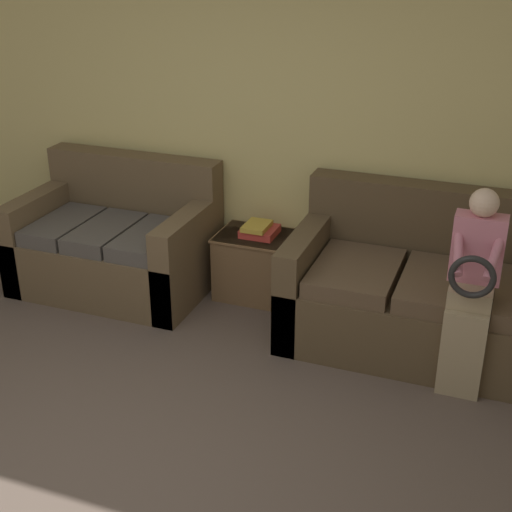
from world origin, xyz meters
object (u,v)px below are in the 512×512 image
object	(u,v)px
couch_main	(445,298)
book_stack	(259,230)
side_shelf	(259,265)
child_left_seated	(472,284)
couch_side	(118,244)

from	to	relation	value
couch_main	book_stack	size ratio (longest dim) A/B	7.73
side_shelf	book_stack	bearing A→B (deg)	135.19
couch_main	child_left_seated	distance (m)	0.56
child_left_seated	book_stack	distance (m)	1.67
couch_main	child_left_seated	bearing A→B (deg)	-67.93
child_left_seated	side_shelf	world-z (taller)	child_left_seated
couch_main	side_shelf	world-z (taller)	couch_main
child_left_seated	book_stack	xyz separation A→B (m)	(-1.53, 0.64, -0.14)
couch_main	child_left_seated	xyz separation A→B (m)	(0.17, -0.42, 0.33)
side_shelf	couch_main	bearing A→B (deg)	-9.06
couch_main	couch_side	bearing A→B (deg)	179.57
child_left_seated	side_shelf	size ratio (longest dim) A/B	1.97
couch_main	side_shelf	size ratio (longest dim) A/B	3.27
couch_side	side_shelf	size ratio (longest dim) A/B	2.29
child_left_seated	couch_main	bearing A→B (deg)	112.07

